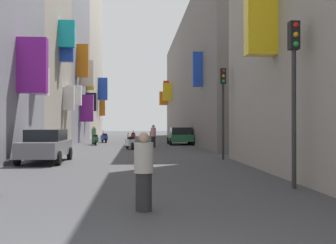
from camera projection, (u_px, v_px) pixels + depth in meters
ground_plane at (132, 145)px, 33.43m from camera, size 140.00×140.00×0.00m
building_left_mid_a at (17, 20)px, 28.41m from camera, size 7.11×9.71×18.02m
building_left_mid_b at (51, 50)px, 39.56m from camera, size 7.23×12.67×17.79m
building_left_mid_c at (74, 58)px, 54.35m from camera, size 7.27×16.97×21.16m
building_right_mid_c at (208, 82)px, 43.85m from camera, size 7.28×40.39×12.60m
parked_car_green at (180, 136)px, 34.45m from camera, size 2.00×3.98×1.44m
parked_car_grey at (46, 145)px, 18.28m from camera, size 1.85×4.21×1.47m
scooter_blue at (104, 138)px, 37.96m from camera, size 0.76×1.79×1.13m
scooter_white at (130, 142)px, 27.86m from camera, size 0.72×1.89×1.13m
scooter_orange at (152, 134)px, 51.53m from camera, size 0.49×1.96×1.13m
scooter_red at (133, 136)px, 41.73m from camera, size 0.46×1.79×1.13m
scooter_green at (95, 139)px, 33.51m from camera, size 0.60×1.94×1.13m
pedestrian_crossing at (94, 135)px, 34.97m from camera, size 0.39×0.39×1.56m
pedestrian_near_left at (144, 172)px, 8.03m from camera, size 0.52×0.52×1.55m
pedestrian_near_right at (153, 136)px, 30.24m from camera, size 0.50×0.50×1.67m
traffic_light_near_corner at (294, 75)px, 10.84m from camera, size 0.26×0.34×4.45m
traffic_light_far_corner at (223, 98)px, 19.74m from camera, size 0.26×0.34×4.42m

